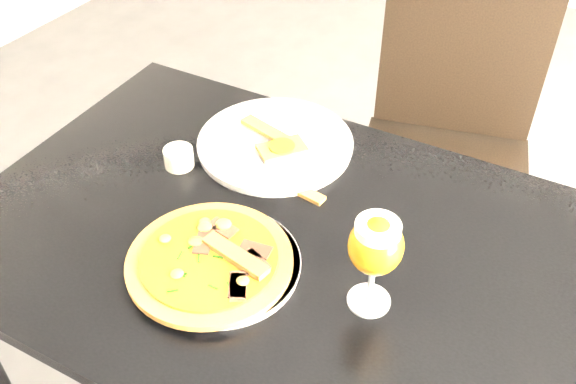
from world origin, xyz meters
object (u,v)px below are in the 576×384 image
Objects in this scene: chair_far at (446,150)px; beer_glass at (376,247)px; pizza at (210,260)px; dining_table at (281,269)px.

chair_far is 0.83m from beer_glass.
chair_far is 0.87m from pizza.
dining_table is 0.19m from pizza.
pizza reaches higher than dining_table.
chair_far is 5.31× the size of beer_glass.
pizza is 0.30m from beer_glass.
dining_table is 1.27× the size of chair_far.
beer_glass is at bearing -97.72° from chair_far.
dining_table is 0.31m from beer_glass.
dining_table is 4.26× the size of pizza.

